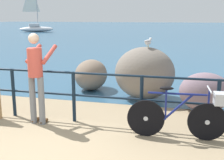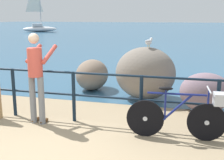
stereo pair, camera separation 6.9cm
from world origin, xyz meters
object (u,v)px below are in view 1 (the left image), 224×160
object	(u,v)px
person_at_railing	(36,74)
sailboat	(36,26)
breakwater_boulder_left	(91,75)
breakwater_boulder_right	(205,92)
seagull	(148,42)
bicycle	(185,113)
breakwater_boulder_main	(145,73)

from	to	relation	value
person_at_railing	sailboat	bearing A→B (deg)	33.49
person_at_railing	breakwater_boulder_left	xyz separation A→B (m)	(0.16, 2.83, -0.56)
breakwater_boulder_right	seagull	bearing A→B (deg)	154.09
bicycle	breakwater_boulder_left	distance (m)	3.93
breakwater_boulder_main	seagull	bearing A→B (deg)	-19.46
seagull	breakwater_boulder_left	bearing A→B (deg)	94.47
seagull	person_at_railing	bearing A→B (deg)	163.75
bicycle	seagull	xyz separation A→B (m)	(-0.97, 2.33, 1.01)
person_at_railing	seagull	bearing A→B (deg)	-34.28
person_at_railing	breakwater_boulder_main	xyz separation A→B (m)	(1.78, 2.30, -0.33)
person_at_railing	breakwater_boulder_right	distance (m)	3.65
breakwater_boulder_main	sailboat	size ratio (longest dim) A/B	0.25
breakwater_boulder_right	breakwater_boulder_left	bearing A→B (deg)	158.14
bicycle	seagull	world-z (taller)	seagull
breakwater_boulder_main	sailboat	distance (m)	33.61
seagull	sailboat	world-z (taller)	sailboat
breakwater_boulder_right	seagull	size ratio (longest dim) A/B	3.36
person_at_railing	seagull	world-z (taller)	person_at_railing
breakwater_boulder_main	breakwater_boulder_left	distance (m)	1.72
bicycle	breakwater_boulder_main	size ratio (longest dim) A/B	1.11
bicycle	breakwater_boulder_right	bearing A→B (deg)	71.99
breakwater_boulder_left	breakwater_boulder_right	world-z (taller)	breakwater_boulder_right
bicycle	person_at_railing	size ratio (longest dim) A/B	0.95
bicycle	breakwater_boulder_right	xyz separation A→B (m)	(0.41, 1.66, -0.03)
breakwater_boulder_left	sailboat	size ratio (longest dim) A/B	0.19
breakwater_boulder_main	seagull	size ratio (longest dim) A/B	4.54
breakwater_boulder_main	person_at_railing	bearing A→B (deg)	-127.71
breakwater_boulder_main	sailboat	xyz separation A→B (m)	(-18.43, 28.11, 0.04)
bicycle	breakwater_boulder_right	world-z (taller)	bicycle
bicycle	breakwater_boulder_left	xyz separation A→B (m)	(-2.66, 2.89, -0.03)
breakwater_boulder_left	breakwater_boulder_right	distance (m)	3.30
breakwater_boulder_left	sailboat	bearing A→B (deg)	121.37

